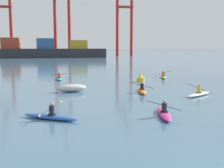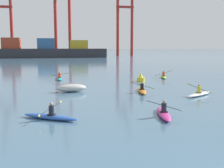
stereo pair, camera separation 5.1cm
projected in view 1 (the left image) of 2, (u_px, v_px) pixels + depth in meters
The scene contains 12 objects.
container_barge at pixel (45, 51), 99.81m from camera, with size 42.05×8.79×6.88m.
gantry_crane_west at pixel (1, 14), 107.77m from camera, with size 7.78×17.53×35.00m.
gantry_crane_west_mid at pixel (62, 10), 110.34m from camera, with size 6.71×16.30×36.15m.
gantry_crane_east_mid at pixel (125, 17), 116.83m from camera, with size 7.34×14.55×33.95m.
capsized_dinghy at pixel (71, 88), 24.71m from camera, with size 2.67×1.27×0.76m.
channel_buoy at pixel (141, 78), 32.14m from camera, with size 0.90×0.90×1.00m.
kayak_magenta at pixel (164, 113), 16.17m from camera, with size 2.16×3.44×0.98m.
kayak_blue at pixel (51, 116), 15.43m from camera, with size 3.14×2.43×0.95m.
kayak_lime at pixel (163, 77), 35.72m from camera, with size 2.08×3.41×1.05m.
kayak_orange at pixel (142, 90), 24.54m from camera, with size 2.18×3.45×0.97m.
kayak_teal at pixel (59, 78), 33.92m from camera, with size 2.27×3.43×0.95m.
kayak_white at pixel (199, 94), 22.80m from camera, with size 3.21×2.30×0.95m.
Camera 1 is at (-5.75, -4.87, 3.96)m, focal length 45.35 mm.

